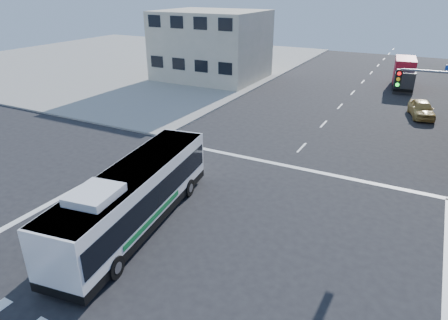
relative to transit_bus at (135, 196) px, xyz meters
The scene contains 6 objects.
ground 4.30m from the transit_bus, ahead, with size 120.00×120.00×0.00m, color black.
sidewalk_nw 47.22m from the transit_bus, 131.15° to the left, with size 50.00×50.00×0.15m, color #98968D.
building_west 33.28m from the transit_bus, 113.19° to the left, with size 12.06×10.06×8.00m.
transit_bus is the anchor object (origin of this frame).
box_truck 37.46m from the transit_bus, 77.06° to the left, with size 2.82×7.23×3.17m.
parked_car 27.79m from the transit_bus, 66.68° to the left, with size 1.74×4.33×1.47m, color tan.
Camera 1 is at (7.47, -13.18, 10.78)m, focal length 32.00 mm.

